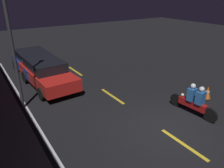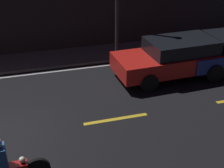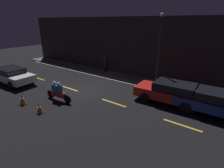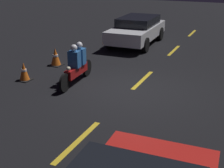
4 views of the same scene
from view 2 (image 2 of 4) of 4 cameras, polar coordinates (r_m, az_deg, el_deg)
The scene contains 3 objects.
raised_curb at distance 13.81m, azimuth -19.81°, elevation 3.39°, with size 28.00×1.91×0.10m.
lane_dash_d at distance 9.53m, azimuth 0.71°, elevation -6.42°, with size 2.00×0.14×0.01m.
taxi_red at distance 12.10m, azimuth 11.62°, elevation 4.90°, with size 4.66×2.09×1.46m.
Camera 2 is at (1.19, -7.56, 5.33)m, focal length 50.00 mm.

